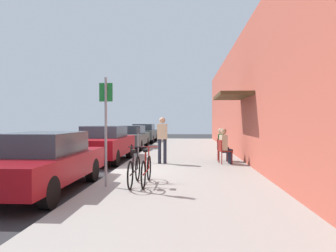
{
  "coord_description": "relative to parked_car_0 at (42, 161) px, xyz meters",
  "views": [
    {
      "loc": [
        2.35,
        -9.82,
        1.68
      ],
      "look_at": [
        1.16,
        8.84,
        1.38
      ],
      "focal_mm": 33.33,
      "sensor_mm": 36.0,
      "label": 1
    }
  ],
  "objects": [
    {
      "name": "building_facade",
      "position": [
        5.74,
        4.66,
        1.91
      ],
      "size": [
        1.4,
        32.0,
        5.26
      ],
      "color": "#BC5442",
      "rests_on": "ground_plane"
    },
    {
      "name": "sidewalk_slab",
      "position": [
        3.35,
        4.66,
        -0.67
      ],
      "size": [
        4.5,
        32.0,
        0.12
      ],
      "primitive_type": "cube",
      "color": "#9E9B93",
      "rests_on": "ground_plane"
    },
    {
      "name": "parked_car_1",
      "position": [
        0.0,
        5.49,
        0.04
      ],
      "size": [
        1.8,
        4.4,
        1.48
      ],
      "color": "maroon",
      "rests_on": "ground_plane"
    },
    {
      "name": "cafe_chair_0",
      "position": [
        4.75,
        4.33,
        -0.1
      ],
      "size": [
        0.5,
        0.5,
        0.87
      ],
      "color": "maroon",
      "rests_on": "sidewalk_slab"
    },
    {
      "name": "pedestrian_standing",
      "position": [
        2.51,
        4.26,
        0.39
      ],
      "size": [
        0.36,
        0.22,
        1.7
      ],
      "color": "#232838",
      "rests_on": "sidewalk_slab"
    },
    {
      "name": "bicycle_1",
      "position": [
        2.15,
        0.35,
        -0.25
      ],
      "size": [
        0.46,
        1.71,
        0.9
      ],
      "color": "black",
      "rests_on": "sidewalk_slab"
    },
    {
      "name": "ground_plane",
      "position": [
        1.1,
        2.66,
        -0.73
      ],
      "size": [
        60.0,
        60.0,
        0.0
      ],
      "primitive_type": "plane",
      "color": "#2D2D30"
    },
    {
      "name": "street_sign",
      "position": [
        1.5,
        0.14,
        0.91
      ],
      "size": [
        0.32,
        0.06,
        2.6
      ],
      "color": "gray",
      "rests_on": "sidewalk_slab"
    },
    {
      "name": "parked_car_3",
      "position": [
        0.0,
        17.12,
        0.02
      ],
      "size": [
        1.8,
        4.4,
        1.45
      ],
      "color": "#47514C",
      "rests_on": "ground_plane"
    },
    {
      "name": "seated_patron_1",
      "position": [
        4.81,
        5.13,
        0.09
      ],
      "size": [
        0.47,
        0.41,
        1.29
      ],
      "color": "#232838",
      "rests_on": "sidewalk_slab"
    },
    {
      "name": "parked_car_2",
      "position": [
        0.0,
        11.38,
        0.0
      ],
      "size": [
        1.8,
        4.4,
        1.4
      ],
      "color": "#47514C",
      "rests_on": "ground_plane"
    },
    {
      "name": "seated_patron_0",
      "position": [
        4.81,
        4.34,
        0.09
      ],
      "size": [
        0.47,
        0.41,
        1.29
      ],
      "color": "#232838",
      "rests_on": "sidewalk_slab"
    },
    {
      "name": "bicycle_0",
      "position": [
        2.43,
        0.43,
        -0.25
      ],
      "size": [
        0.46,
        1.71,
        0.9
      ],
      "color": "black",
      "rests_on": "sidewalk_slab"
    },
    {
      "name": "cafe_chair_1",
      "position": [
        4.75,
        5.14,
        -0.1
      ],
      "size": [
        0.5,
        0.5,
        0.87
      ],
      "color": "maroon",
      "rests_on": "sidewalk_slab"
    },
    {
      "name": "parking_meter",
      "position": [
        1.55,
        4.63,
        0.16
      ],
      "size": [
        0.12,
        0.1,
        1.32
      ],
      "color": "slate",
      "rests_on": "sidewalk_slab"
    },
    {
      "name": "parked_car_0",
      "position": [
        0.0,
        0.0,
        0.0
      ],
      "size": [
        1.8,
        4.4,
        1.41
      ],
      "color": "maroon",
      "rests_on": "ground_plane"
    }
  ]
}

